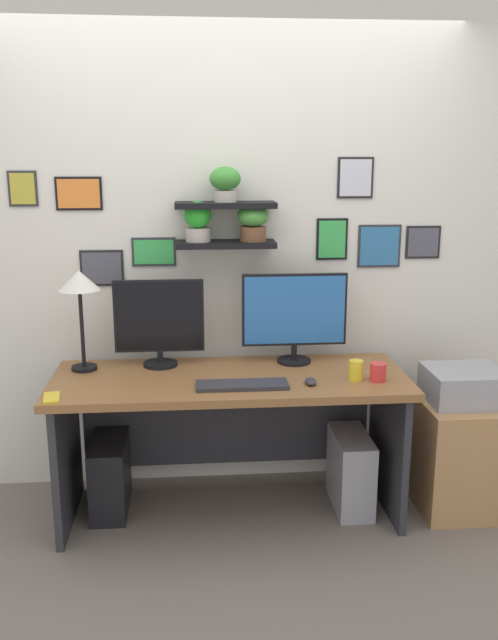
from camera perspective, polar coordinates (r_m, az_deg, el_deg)
name	(u,v)px	position (r m, az deg, el deg)	size (l,w,h in m)	color
ground_plane	(231,511)	(3.70, -1.54, -15.85)	(8.00, 8.00, 0.00)	#70665B
back_wall_assembly	(225,244)	(3.68, -2.04, 6.42)	(4.40, 0.24, 2.70)	silver
desk	(230,410)	(3.52, -1.65, -7.64)	(1.78, 0.68, 0.75)	brown
monitor_left	(159,321)	(3.54, -7.59, -0.09)	(0.47, 0.18, 0.46)	black
monitor_right	(294,314)	(3.57, 3.86, 0.48)	(0.55, 0.18, 0.48)	black
keyboard	(242,385)	(3.24, -0.59, -5.51)	(0.44, 0.14, 0.02)	#2D2D33
computer_mouse	(311,381)	(3.28, 5.22, -5.19)	(0.06, 0.09, 0.03)	#2D2D33
desk_lamp	(80,288)	(3.49, -14.12, 2.62)	(0.21, 0.21, 0.52)	black
cell_phone	(51,398)	(3.22, -16.33, -6.30)	(0.07, 0.14, 0.01)	yellow
coffee_mug	(378,372)	(3.37, 10.84, -4.34)	(0.08, 0.08, 0.09)	red
pen_cup	(356,370)	(3.36, 9.01, -4.21)	(0.07, 0.07, 0.10)	yellow
drawer_cabinet	(458,453)	(3.80, 17.27, -10.69)	(0.44, 0.50, 0.59)	tan
printer	(464,385)	(3.67, 17.69, -5.28)	(0.38, 0.34, 0.17)	#9E9EA3
computer_tower_left	(110,475)	(3.71, -11.64, -12.72)	(0.18, 0.40, 0.39)	black
computer_tower_right	(351,471)	(3.70, 8.57, -12.47)	(0.18, 0.40, 0.40)	#99999E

